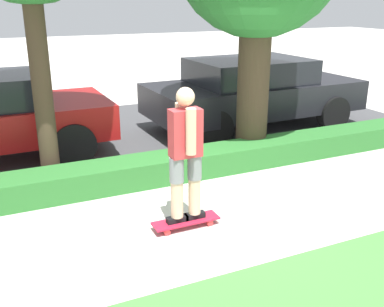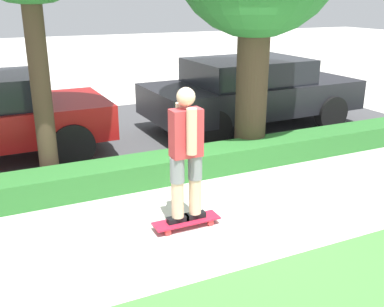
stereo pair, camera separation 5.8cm
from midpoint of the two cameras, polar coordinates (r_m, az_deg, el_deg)
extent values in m
plane|color=beige|center=(5.66, 4.31, -8.51)|extent=(60.00, 60.00, 0.00)
cube|color=#474749|center=(9.28, -8.46, 2.55)|extent=(12.19, 5.00, 0.01)
cube|color=#2D702D|center=(6.90, -2.16, -1.53)|extent=(12.19, 0.60, 0.38)
cube|color=red|center=(5.46, -1.02, -8.53)|extent=(0.82, 0.24, 0.02)
cylinder|color=red|center=(5.52, 2.05, -8.78)|extent=(0.08, 0.04, 0.08)
cylinder|color=red|center=(5.66, 1.21, -8.02)|extent=(0.08, 0.04, 0.08)
cylinder|color=red|center=(5.32, -3.40, -9.97)|extent=(0.08, 0.04, 0.08)
cylinder|color=red|center=(5.46, -4.11, -9.13)|extent=(0.08, 0.04, 0.08)
cube|color=black|center=(5.40, -2.13, -8.34)|extent=(0.26, 0.09, 0.07)
cylinder|color=beige|center=(5.22, -2.19, -4.37)|extent=(0.15, 0.15, 0.75)
cylinder|color=gray|center=(5.14, -2.22, -2.08)|extent=(0.17, 0.17, 0.30)
cube|color=black|center=(5.48, 0.07, -7.88)|extent=(0.26, 0.09, 0.07)
cylinder|color=beige|center=(5.31, 0.07, -3.95)|extent=(0.15, 0.15, 0.75)
cylinder|color=gray|center=(5.23, 0.07, -1.70)|extent=(0.17, 0.17, 0.30)
cube|color=#C6383D|center=(5.05, -1.09, 2.62)|extent=(0.36, 0.19, 0.55)
cylinder|color=beige|center=(4.90, -0.39, 2.79)|extent=(0.12, 0.12, 0.52)
cylinder|color=beige|center=(5.16, -1.77, 3.63)|extent=(0.12, 0.12, 0.52)
sphere|color=beige|center=(4.94, -1.12, 7.22)|extent=(0.21, 0.21, 0.21)
cylinder|color=#423323|center=(6.67, -18.96, 8.57)|extent=(0.28, 0.28, 3.03)
cylinder|color=#423323|center=(7.60, 7.40, 9.03)|extent=(0.53, 0.53, 2.61)
cylinder|color=black|center=(7.55, -15.15, 1.03)|extent=(0.72, 0.22, 0.72)
cylinder|color=black|center=(9.17, -17.14, 4.01)|extent=(0.72, 0.22, 0.72)
cube|color=black|center=(9.63, 7.45, 7.21)|extent=(4.55, 2.06, 0.61)
cube|color=black|center=(9.46, 6.89, 10.39)|extent=(2.39, 1.76, 0.49)
cylinder|color=black|center=(9.84, 17.07, 4.97)|extent=(0.71, 0.23, 0.71)
cylinder|color=black|center=(11.18, 11.04, 7.08)|extent=(0.71, 0.23, 0.71)
cylinder|color=black|center=(8.27, 2.45, 3.21)|extent=(0.71, 0.23, 0.71)
cylinder|color=black|center=(9.83, -2.35, 5.78)|extent=(0.71, 0.23, 0.71)
camera|label=1|loc=(0.03, 89.71, 0.10)|focal=42.00mm
camera|label=2|loc=(0.03, -90.29, -0.10)|focal=42.00mm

